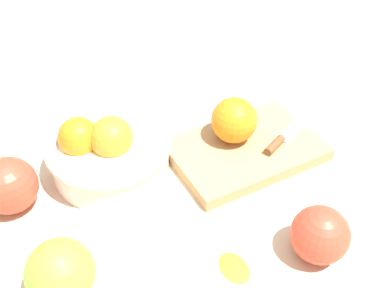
# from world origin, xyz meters

# --- Properties ---
(ground_plane) EXTENTS (2.40, 2.40, 0.00)m
(ground_plane) POSITION_xyz_m (0.00, 0.00, 0.00)
(ground_plane) COLOR beige
(bowl) EXTENTS (0.19, 0.19, 0.10)m
(bowl) POSITION_xyz_m (-0.10, 0.12, 0.04)
(bowl) COLOR white
(bowl) RESTS_ON ground_plane
(cutting_board) EXTENTS (0.25, 0.18, 0.02)m
(cutting_board) POSITION_xyz_m (0.11, 0.07, 0.01)
(cutting_board) COLOR tan
(cutting_board) RESTS_ON ground_plane
(orange_on_board) EXTENTS (0.08, 0.08, 0.08)m
(orange_on_board) POSITION_xyz_m (0.10, 0.09, 0.06)
(orange_on_board) COLOR orange
(orange_on_board) RESTS_ON cutting_board
(knife) EXTENTS (0.14, 0.09, 0.01)m
(knife) POSITION_xyz_m (0.18, 0.06, 0.03)
(knife) COLOR silver
(knife) RESTS_ON cutting_board
(apple_front_left) EXTENTS (0.08, 0.08, 0.08)m
(apple_front_left) POSITION_xyz_m (-0.22, -0.07, 0.04)
(apple_front_left) COLOR #8EB738
(apple_front_left) RESTS_ON ground_plane
(apple_front_right) EXTENTS (0.08, 0.08, 0.08)m
(apple_front_right) POSITION_xyz_m (0.10, -0.14, 0.04)
(apple_front_right) COLOR #D6422D
(apple_front_right) RESTS_ON ground_plane
(apple_back_left) EXTENTS (0.08, 0.08, 0.08)m
(apple_back_left) POSITION_xyz_m (-0.25, 0.11, 0.04)
(apple_back_left) COLOR #D6422D
(apple_back_left) RESTS_ON ground_plane
(citrus_peel) EXTENTS (0.04, 0.05, 0.01)m
(citrus_peel) POSITION_xyz_m (-0.01, -0.12, 0.00)
(citrus_peel) COLOR orange
(citrus_peel) RESTS_ON ground_plane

